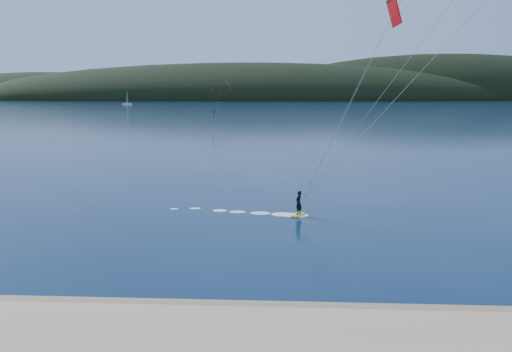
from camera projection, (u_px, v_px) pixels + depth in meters
The scene contains 4 objects.
wet_sand at pixel (144, 312), 20.41m from camera, with size 220.00×2.50×0.10m.
headland at pixel (277, 100), 749.66m from camera, with size 1200.00×310.00×140.00m.
kitesurfer_far at pixel (221, 90), 212.45m from camera, with size 8.66×8.34×13.05m.
sailboat at pixel (127, 104), 420.75m from camera, with size 8.74×5.43×12.16m.
Camera 1 is at (5.72, -14.38, 9.17)m, focal length 33.78 mm.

